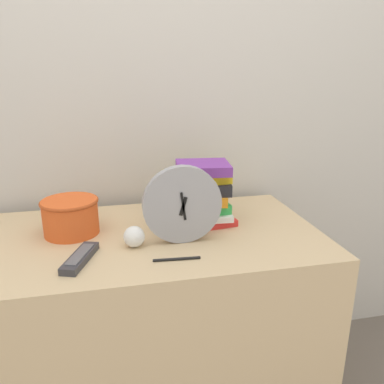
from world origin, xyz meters
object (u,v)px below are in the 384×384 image
object	(u,v)px
tv_remote	(80,258)
crumpled_paper_ball	(134,237)
pen	(177,259)
desk_clock	(182,205)
basket	(71,215)
book_stack	(199,194)

from	to	relation	value
tv_remote	crumpled_paper_ball	size ratio (longest dim) A/B	2.75
tv_remote	pen	world-z (taller)	tv_remote
desk_clock	basket	xyz separation A→B (m)	(-0.34, 0.14, -0.06)
pen	tv_remote	bearing A→B (deg)	168.92
desk_clock	crumpled_paper_ball	bearing A→B (deg)	-178.59
basket	tv_remote	bearing A→B (deg)	-79.31
book_stack	crumpled_paper_ball	distance (m)	0.29
desk_clock	tv_remote	size ratio (longest dim) A/B	1.37
book_stack	tv_remote	world-z (taller)	book_stack
desk_clock	tv_remote	distance (m)	0.33
crumpled_paper_ball	pen	world-z (taller)	crumpled_paper_ball
tv_remote	book_stack	bearing A→B (deg)	29.61
tv_remote	pen	xyz separation A→B (m)	(0.26, -0.05, -0.01)
crumpled_paper_ball	book_stack	bearing A→B (deg)	33.83
desk_clock	book_stack	world-z (taller)	desk_clock
crumpled_paper_ball	pen	xyz separation A→B (m)	(0.11, -0.11, -0.03)
basket	pen	bearing A→B (deg)	-40.51
desk_clock	tv_remote	xyz separation A→B (m)	(-0.30, -0.07, -0.11)
desk_clock	book_stack	xyz separation A→B (m)	(0.09, 0.15, -0.02)
desk_clock	pen	world-z (taller)	desk_clock
tv_remote	crumpled_paper_ball	distance (m)	0.17
desk_clock	tv_remote	bearing A→B (deg)	-167.50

